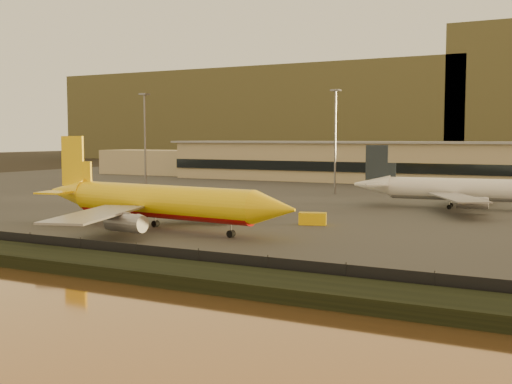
# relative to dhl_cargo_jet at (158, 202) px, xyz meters

# --- Properties ---
(ground) EXTENTS (900.00, 900.00, 0.00)m
(ground) POSITION_rel_dhl_cargo_jet_xyz_m (11.34, -9.28, -4.38)
(ground) COLOR black
(ground) RESTS_ON ground
(embankment) EXTENTS (320.00, 7.00, 1.40)m
(embankment) POSITION_rel_dhl_cargo_jet_xyz_m (11.34, -26.28, -3.68)
(embankment) COLOR black
(embankment) RESTS_ON ground
(tarmac) EXTENTS (320.00, 220.00, 0.20)m
(tarmac) POSITION_rel_dhl_cargo_jet_xyz_m (11.34, 85.72, -4.28)
(tarmac) COLOR #2D2D2D
(tarmac) RESTS_ON ground
(perimeter_fence) EXTENTS (300.00, 0.05, 2.20)m
(perimeter_fence) POSITION_rel_dhl_cargo_jet_xyz_m (11.34, -22.28, -3.08)
(perimeter_fence) COLOR black
(perimeter_fence) RESTS_ON tarmac
(terminal_building) EXTENTS (202.00, 25.00, 12.60)m
(terminal_building) POSITION_rel_dhl_cargo_jet_xyz_m (-3.18, 116.27, 1.86)
(terminal_building) COLOR #C1B186
(terminal_building) RESTS_ON tarmac
(apron_light_masts) EXTENTS (152.20, 12.20, 25.40)m
(apron_light_masts) POSITION_rel_dhl_cargo_jet_xyz_m (26.34, 65.72, 11.32)
(apron_light_masts) COLOR slate
(apron_light_masts) RESTS_ON tarmac
(distant_hills) EXTENTS (470.00, 160.00, 70.00)m
(distant_hills) POSITION_rel_dhl_cargo_jet_xyz_m (-9.40, 330.72, 27.01)
(distant_hills) COLOR brown
(distant_hills) RESTS_ON ground
(dhl_cargo_jet) EXTENTS (46.93, 45.77, 14.01)m
(dhl_cargo_jet) POSITION_rel_dhl_cargo_jet_xyz_m (0.00, 0.00, 0.00)
(dhl_cargo_jet) COLOR yellow
(dhl_cargo_jet) RESTS_ON tarmac
(white_narrowbody_jet) EXTENTS (42.67, 41.44, 12.25)m
(white_narrowbody_jet) POSITION_rel_dhl_cargo_jet_xyz_m (35.12, 50.66, -0.53)
(white_narrowbody_jet) COLOR white
(white_narrowbody_jet) RESTS_ON tarmac
(gse_vehicle_yellow) EXTENTS (4.70, 3.19, 1.94)m
(gse_vehicle_yellow) POSITION_rel_dhl_cargo_jet_xyz_m (18.16, 15.98, -3.21)
(gse_vehicle_yellow) COLOR yellow
(gse_vehicle_yellow) RESTS_ON tarmac
(gse_vehicle_white) EXTENTS (4.12, 2.53, 1.73)m
(gse_vehicle_white) POSITION_rel_dhl_cargo_jet_xyz_m (-2.17, 28.56, -3.32)
(gse_vehicle_white) COLOR white
(gse_vehicle_white) RESTS_ON tarmac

